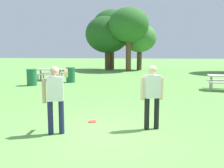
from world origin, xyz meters
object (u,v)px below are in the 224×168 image
at_px(person_catcher, 55,95).
at_px(trash_can_further_along, 71,75).
at_px(picnic_table_far, 50,72).
at_px(tree_tall_left, 107,34).
at_px(tree_far_right, 129,25).
at_px(trash_can_beside_table, 32,77).
at_px(tree_broad_center, 112,27).
at_px(frisbee, 92,121).
at_px(tree_slender_mid, 140,38).
at_px(person_thrower, 152,93).

distance_m(person_catcher, trash_can_further_along, 10.15).
height_order(picnic_table_far, tree_tall_left, tree_tall_left).
bearing_deg(tree_far_right, person_catcher, -92.51).
relative_size(trash_can_beside_table, tree_far_right, 0.16).
relative_size(trash_can_beside_table, tree_broad_center, 0.15).
distance_m(picnic_table_far, trash_can_beside_table, 2.71).
relative_size(picnic_table_far, trash_can_beside_table, 1.87).
distance_m(frisbee, trash_can_beside_table, 8.62).
distance_m(picnic_table_far, tree_tall_left, 10.66).
xyz_separation_m(trash_can_beside_table, tree_broad_center, (3.16, 13.26, 4.06)).
height_order(tree_far_right, tree_slender_mid, tree_far_right).
xyz_separation_m(trash_can_beside_table, tree_far_right, (5.07, 10.88, 3.95)).
bearing_deg(tree_tall_left, trash_can_beside_table, -102.54).
relative_size(person_catcher, frisbee, 6.54).
height_order(picnic_table_far, trash_can_beside_table, trash_can_beside_table).
xyz_separation_m(tree_broad_center, tree_slender_mid, (2.96, -0.57, -1.26)).
bearing_deg(tree_far_right, trash_can_beside_table, -114.97).
distance_m(frisbee, tree_tall_left, 20.06).
height_order(tree_tall_left, tree_far_right, tree_far_right).
distance_m(person_thrower, tree_far_right, 18.81).
xyz_separation_m(person_thrower, person_catcher, (-2.32, -0.63, 0.02)).
bearing_deg(person_thrower, person_catcher, -164.76).
distance_m(person_catcher, tree_tall_left, 20.94).
bearing_deg(picnic_table_far, trash_can_beside_table, -92.48).
bearing_deg(frisbee, trash_can_further_along, 109.37).
relative_size(frisbee, tree_slender_mid, 0.05).
relative_size(person_thrower, person_catcher, 1.00).
bearing_deg(person_thrower, tree_slender_mid, 91.21).
xyz_separation_m(person_catcher, tree_tall_left, (-1.44, 20.71, 2.72)).
relative_size(frisbee, trash_can_beside_table, 0.26).
bearing_deg(person_thrower, tree_far_right, 94.59).
distance_m(person_catcher, tree_slender_mid, 21.08).
bearing_deg(tree_slender_mid, frisbee, -93.51).
height_order(person_thrower, tree_far_right, tree_far_right).
bearing_deg(tree_tall_left, person_thrower, -79.39).
distance_m(frisbee, tree_far_right, 18.49).
relative_size(person_thrower, tree_broad_center, 0.26).
xyz_separation_m(picnic_table_far, trash_can_further_along, (1.72, -1.02, -0.08)).
bearing_deg(tree_slender_mid, person_catcher, -95.18).
bearing_deg(tree_tall_left, tree_broad_center, 62.71).
xyz_separation_m(trash_can_beside_table, tree_slender_mid, (6.12, 12.69, 2.80)).
xyz_separation_m(person_catcher, tree_slender_mid, (1.89, 20.86, 2.32)).
xyz_separation_m(trash_can_further_along, tree_far_right, (3.23, 9.20, 3.95)).
height_order(frisbee, trash_can_further_along, trash_can_further_along).
bearing_deg(trash_can_beside_table, picnic_table_far, 87.52).
height_order(person_catcher, tree_far_right, tree_far_right).
bearing_deg(tree_broad_center, trash_can_further_along, -96.52).
bearing_deg(tree_slender_mid, tree_tall_left, -177.40).
bearing_deg(person_catcher, trash_can_beside_table, 117.37).
relative_size(trash_can_beside_table, tree_slender_mid, 0.20).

